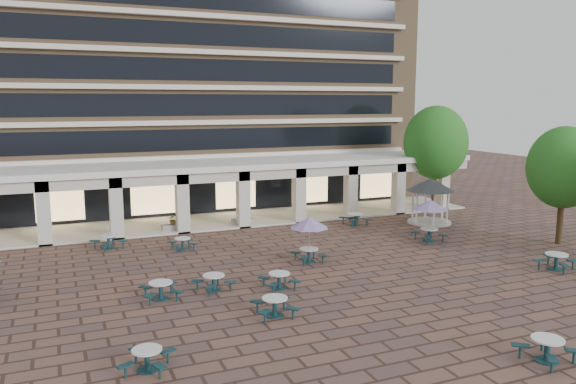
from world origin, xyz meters
name	(u,v)px	position (x,y,z in m)	size (l,w,h in m)	color
ground	(282,283)	(0.00, 0.00, 0.00)	(120.00, 120.00, 0.00)	brown
apartment_building	(171,55)	(0.00, 25.47, 12.60)	(40.00, 15.50, 25.20)	#907251
retail_arcade	(204,182)	(0.00, 14.80, 3.00)	(42.00, 6.60, 4.40)	white
picnic_table_0	(147,358)	(-7.36, -6.51, 0.44)	(2.04, 2.04, 0.74)	#153A3F
picnic_table_1	(275,305)	(-1.83, -3.73, 0.47)	(1.88, 1.88, 0.79)	#153A3F
picnic_table_2	(547,348)	(5.15, -11.00, 0.48)	(1.99, 1.99, 0.81)	#153A3F
picnic_table_3	(556,260)	(14.00, -3.39, 0.51)	(2.31, 2.31, 0.85)	#153A3F
picnic_table_5	(214,281)	(-3.30, 0.26, 0.45)	(1.98, 1.98, 0.76)	#153A3F
picnic_table_6	(309,225)	(2.72, 2.81, 2.09)	(2.13, 2.13, 2.46)	#153A3F
picnic_table_8	(183,243)	(-3.07, 8.06, 0.42)	(1.65, 1.65, 0.70)	#153A3F
picnic_table_9	(161,289)	(-5.76, 0.04, 0.47)	(1.79, 1.79, 0.79)	#153A3F
picnic_table_10	(279,279)	(-0.40, -0.63, 0.45)	(1.73, 1.73, 0.75)	#153A3F
picnic_table_11	(430,206)	(11.61, 4.14, 2.22)	(2.27, 2.27, 2.62)	#153A3F
picnic_table_12	(109,241)	(-7.08, 10.00, 0.48)	(2.21, 2.21, 0.81)	#153A3F
picnic_table_13	(355,218)	(9.62, 10.00, 0.49)	(1.92, 1.92, 0.83)	#153A3F
gazebo	(430,190)	(14.91, 8.57, 2.42)	(3.46, 3.46, 3.22)	beige
tree_east_a	(564,168)	(18.61, 0.59, 4.71)	(4.33, 4.33, 7.22)	#3D2D18
tree_east_c	(436,143)	(17.98, 12.20, 5.46)	(5.02, 5.02, 8.36)	#3D2D18
planter_left	(173,225)	(-2.66, 12.90, 0.46)	(1.50, 0.66, 1.20)	#989792
planter_right	(242,218)	(2.21, 12.90, 0.55)	(1.50, 0.65, 1.32)	#989792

